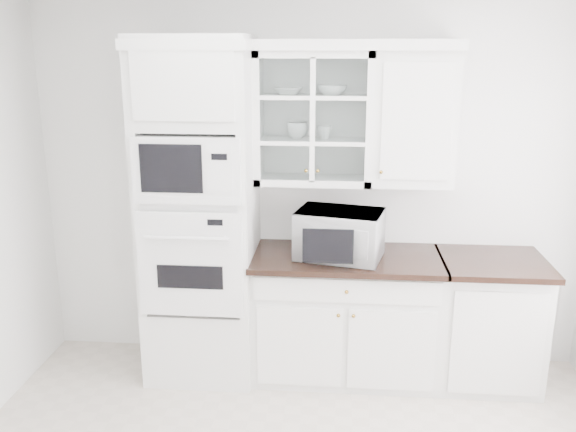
# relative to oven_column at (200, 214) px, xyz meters

# --- Properties ---
(room_shell) EXTENTS (4.00, 3.50, 2.70)m
(room_shell) POSITION_rel_oven_column_xyz_m (0.75, -0.99, 0.58)
(room_shell) COLOR white
(room_shell) RESTS_ON ground
(oven_column) EXTENTS (0.76, 0.68, 2.40)m
(oven_column) POSITION_rel_oven_column_xyz_m (0.00, 0.00, 0.00)
(oven_column) COLOR white
(oven_column) RESTS_ON ground
(base_cabinet_run) EXTENTS (1.32, 0.67, 0.92)m
(base_cabinet_run) POSITION_rel_oven_column_xyz_m (1.03, 0.03, -0.74)
(base_cabinet_run) COLOR white
(base_cabinet_run) RESTS_ON ground
(extra_base_cabinet) EXTENTS (0.72, 0.67, 0.92)m
(extra_base_cabinet) POSITION_rel_oven_column_xyz_m (2.03, 0.03, -0.74)
(extra_base_cabinet) COLOR white
(extra_base_cabinet) RESTS_ON ground
(upper_cabinet_glass) EXTENTS (0.80, 0.33, 0.90)m
(upper_cabinet_glass) POSITION_rel_oven_column_xyz_m (0.78, 0.17, 0.65)
(upper_cabinet_glass) COLOR white
(upper_cabinet_glass) RESTS_ON room_shell
(upper_cabinet_solid) EXTENTS (0.55, 0.33, 0.90)m
(upper_cabinet_solid) POSITION_rel_oven_column_xyz_m (1.46, 0.17, 0.65)
(upper_cabinet_solid) COLOR white
(upper_cabinet_solid) RESTS_ON room_shell
(crown_molding) EXTENTS (2.14, 0.38, 0.07)m
(crown_molding) POSITION_rel_oven_column_xyz_m (0.68, 0.14, 1.14)
(crown_molding) COLOR white
(crown_molding) RESTS_ON room_shell
(countertop_microwave) EXTENTS (0.66, 0.59, 0.33)m
(countertop_microwave) POSITION_rel_oven_column_xyz_m (0.98, -0.01, -0.11)
(countertop_microwave) COLOR white
(countertop_microwave) RESTS_ON base_cabinet_run
(bowl_a) EXTENTS (0.22, 0.22, 0.05)m
(bowl_a) POSITION_rel_oven_column_xyz_m (0.61, 0.15, 0.83)
(bowl_a) COLOR white
(bowl_a) RESTS_ON upper_cabinet_glass
(bowl_b) EXTENTS (0.25, 0.25, 0.06)m
(bowl_b) POSITION_rel_oven_column_xyz_m (0.90, 0.19, 0.84)
(bowl_b) COLOR white
(bowl_b) RESTS_ON upper_cabinet_glass
(cup_a) EXTENTS (0.14, 0.14, 0.11)m
(cup_a) POSITION_rel_oven_column_xyz_m (0.67, 0.18, 0.57)
(cup_a) COLOR white
(cup_a) RESTS_ON upper_cabinet_glass
(cup_b) EXTENTS (0.12, 0.12, 0.09)m
(cup_b) POSITION_rel_oven_column_xyz_m (0.85, 0.17, 0.55)
(cup_b) COLOR white
(cup_b) RESTS_ON upper_cabinet_glass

